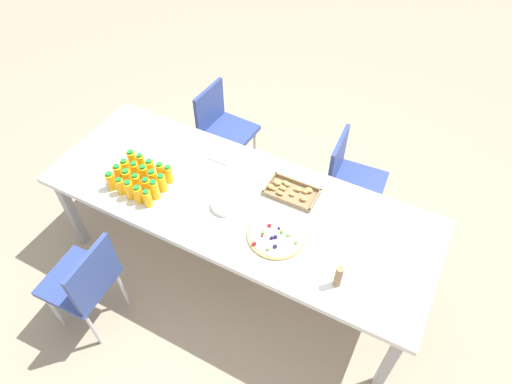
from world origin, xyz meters
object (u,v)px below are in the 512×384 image
Objects in this scene: chair_far_left at (222,125)px; juice_bottle_8 at (147,186)px; juice_bottle_10 at (126,168)px; juice_bottle_14 at (162,183)px; juice_bottle_13 at (153,179)px; juice_bottle_5 at (119,174)px; juice_bottle_6 at (127,178)px; juice_bottle_2 at (130,190)px; cardboard_tube at (338,276)px; juice_bottle_18 at (161,171)px; plate_stack at (226,205)px; juice_bottle_12 at (144,174)px; juice_bottle_15 at (132,160)px; juice_bottle_9 at (155,190)px; fruit_pizza at (276,235)px; juice_bottle_16 at (141,163)px; napkin_stack at (223,155)px; party_table at (237,204)px; juice_bottle_11 at (136,171)px; juice_bottle_7 at (137,183)px; juice_bottle_17 at (151,168)px; juice_bottle_0 at (111,181)px; juice_bottle_1 at (121,186)px; chair_far_right at (350,176)px; juice_bottle_19 at (169,174)px; juice_bottle_4 at (147,198)px; snack_tray at (291,191)px; chair_near_left at (85,280)px; juice_bottle_3 at (139,194)px.

juice_bottle_8 is (0.10, -1.09, 0.32)m from chair_far_left.
juice_bottle_14 reaches higher than juice_bottle_10.
juice_bottle_13 reaches higher than juice_bottle_14.
juice_bottle_6 is at bearing 0.44° from juice_bottle_5.
juice_bottle_2 is 1.42m from cardboard_tube.
plate_stack is at bearing -1.60° from juice_bottle_18.
juice_bottle_15 reaches higher than juice_bottle_12.
juice_bottle_5 is 0.78× the size of plate_stack.
juice_bottle_14 is (0.00, 0.07, -0.01)m from juice_bottle_9.
juice_bottle_5 is at bearing -163.17° from juice_bottle_13.
fruit_pizza is at bearing -9.41° from plate_stack.
juice_bottle_16 is 0.56m from napkin_stack.
juice_bottle_13 is 0.41× the size of fruit_pizza.
juice_bottle_10 is 0.93× the size of juice_bottle_12.
juice_bottle_5 is (-0.77, -0.23, 0.13)m from party_table.
juice_bottle_16 reaches higher than juice_bottle_10.
juice_bottle_2 is 0.18m from juice_bottle_11.
juice_bottle_18 is at bearing -0.28° from juice_bottle_16.
juice_bottle_7 is at bearing 177.65° from cardboard_tube.
party_table is at bearing 11.40° from juice_bottle_10.
juice_bottle_17 is 0.88× the size of cardboard_tube.
juice_bottle_15 reaches higher than juice_bottle_14.
juice_bottle_0 is at bearing -91.71° from juice_bottle_10.
juice_bottle_2 is 0.98× the size of juice_bottle_5.
juice_bottle_5 reaches higher than juice_bottle_1.
juice_bottle_12 reaches higher than juice_bottle_1.
juice_bottle_13 reaches higher than napkin_stack.
juice_bottle_12 is 0.18m from juice_bottle_15.
party_table is 7.27× the size of fruit_pizza.
chair_far_left is (-1.17, 0.07, 0.00)m from chair_far_right.
juice_bottle_11 is (-0.69, -0.15, 0.12)m from party_table.
juice_bottle_16 is (0.08, 0.00, 0.00)m from juice_bottle_15.
juice_bottle_19 reaches higher than juice_bottle_14.
juice_bottle_4 reaches higher than party_table.
juice_bottle_15 is (-0.16, 0.23, 0.00)m from juice_bottle_2.
juice_bottle_13 is 0.99× the size of napkin_stack.
snack_tray is at bearing 23.95° from juice_bottle_6.
plate_stack is at bearing 5.15° from juice_bottle_10.
juice_bottle_1 reaches higher than chair_far_left.
juice_bottle_12 is (-0.00, 0.09, 0.00)m from juice_bottle_7.
chair_near_left is at bearing -82.85° from juice_bottle_1.
juice_bottle_17 is (0.08, 0.15, -0.00)m from juice_bottle_6.
juice_bottle_0 is 0.08m from juice_bottle_1.
juice_bottle_15 is at bearing 160.66° from juice_bottle_13.
juice_bottle_9 is 0.17m from juice_bottle_18.
juice_bottle_17 is (-0.15, 0.08, -0.00)m from juice_bottle_14.
juice_bottle_3 is 1.03× the size of juice_bottle_4.
chair_far_left is 1.00m from juice_bottle_19.
juice_bottle_13 is 0.90m from fruit_pizza.
juice_bottle_17 is 0.40× the size of snack_tray.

